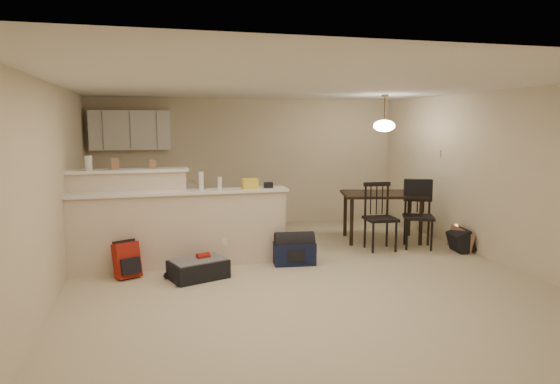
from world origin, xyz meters
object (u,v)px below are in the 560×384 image
object	(u,v)px
dining_chair_near	(381,217)
pendant_lamp	(384,125)
dining_table	(382,199)
red_backpack	(127,260)
suitcase	(198,269)
navy_duffel	(294,253)
black_daypack	(461,241)
dining_chair_far	(418,215)

from	to	relation	value
dining_chair_near	pendant_lamp	bearing A→B (deg)	66.19
dining_table	dining_chair_near	xyz separation A→B (m)	(-0.31, -0.59, -0.19)
dining_chair_near	red_backpack	xyz separation A→B (m)	(-3.89, -0.47, -0.30)
suitcase	dining_table	bearing A→B (deg)	2.74
navy_duffel	black_daypack	bearing A→B (deg)	6.57
red_backpack	black_daypack	size ratio (longest dim) A/B	1.24
dining_table	dining_chair_near	distance (m)	0.70
suitcase	red_backpack	world-z (taller)	red_backpack
dining_table	dining_chair_far	world-z (taller)	dining_chair_far
dining_chair_near	red_backpack	bearing A→B (deg)	-169.21
dining_chair_far	black_daypack	bearing A→B (deg)	-12.43
dining_table	navy_duffel	distance (m)	2.21
dining_chair_far	black_daypack	xyz separation A→B (m)	(0.54, -0.39, -0.38)
dining_chair_near	navy_duffel	world-z (taller)	dining_chair_near
red_backpack	black_daypack	bearing A→B (deg)	-23.66
dining_chair_far	red_backpack	size ratio (longest dim) A/B	2.32
dining_table	navy_duffel	world-z (taller)	dining_table
dining_chair_far	navy_duffel	distance (m)	2.29
pendant_lamp	navy_duffel	world-z (taller)	pendant_lamp
red_backpack	navy_duffel	size ratio (longest dim) A/B	0.79
pendant_lamp	navy_duffel	xyz separation A→B (m)	(-1.88, -1.02, -1.83)
red_backpack	black_daypack	xyz separation A→B (m)	(5.08, 0.04, -0.07)
pendant_lamp	red_backpack	world-z (taller)	pendant_lamp
dining_chair_near	red_backpack	distance (m)	3.93
dining_table	suitcase	world-z (taller)	dining_table
pendant_lamp	suitcase	size ratio (longest dim) A/B	0.86
dining_table	red_backpack	xyz separation A→B (m)	(-4.20, -1.06, -0.50)
dining_table	suitcase	distance (m)	3.60
black_daypack	suitcase	bearing A→B (deg)	102.20
pendant_lamp	black_daypack	bearing A→B (deg)	-49.11
pendant_lamp	navy_duffel	bearing A→B (deg)	-151.55
pendant_lamp	dining_table	bearing A→B (deg)	90.00
suitcase	dining_chair_far	bearing A→B (deg)	-8.32
navy_duffel	black_daypack	distance (m)	2.76
pendant_lamp	suitcase	xyz separation A→B (m)	(-3.29, -1.34, -1.87)
dining_table	red_backpack	size ratio (longest dim) A/B	3.22
pendant_lamp	suitcase	bearing A→B (deg)	-157.88
dining_chair_near	dining_table	bearing A→B (deg)	66.19
dining_table	dining_chair_far	distance (m)	0.74
dining_table	dining_chair_far	bearing A→B (deg)	-47.60
navy_duffel	suitcase	bearing A→B (deg)	-160.68
pendant_lamp	black_daypack	xyz separation A→B (m)	(0.88, -1.02, -1.82)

